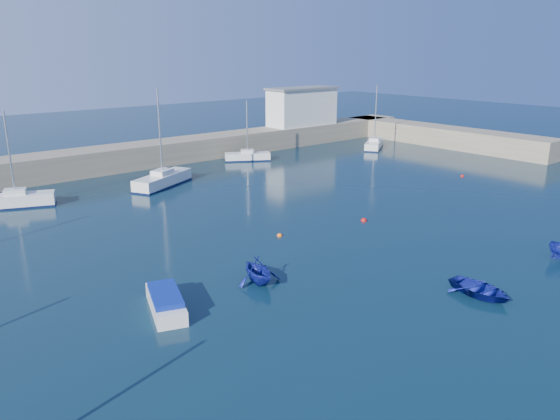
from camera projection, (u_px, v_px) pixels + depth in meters
ground at (478, 330)px, 26.41m from camera, size 220.00×220.00×0.00m
back_wall at (99, 161)px, 59.89m from camera, size 96.00×4.50×2.60m
right_arm at (442, 136)px, 76.63m from camera, size 4.50×32.00×2.60m
harbor_office at (302, 107)px, 77.25m from camera, size 10.00×4.00×5.00m
sailboat_5 at (16, 200)px, 46.81m from camera, size 6.41×3.91×8.27m
sailboat_6 at (163, 179)px, 54.01m from camera, size 7.45×5.12×9.59m
sailboat_7 at (248, 156)px, 66.31m from camera, size 5.45×4.09×7.22m
sailboat_8 at (374, 144)px, 74.59m from camera, size 6.38×5.07×8.44m
motorboat_1 at (166, 302)px, 28.26m from camera, size 2.85×4.56×1.06m
dinghy_center at (480, 289)px, 30.02m from camera, size 2.74×3.70×0.74m
dinghy_left at (258, 270)px, 31.56m from camera, size 3.04×3.37×1.56m
buoy_1 at (364, 221)px, 43.18m from camera, size 0.50×0.50×0.50m
buoy_3 at (280, 236)px, 39.71m from camera, size 0.41×0.41×0.41m
buoy_4 at (462, 176)px, 58.21m from camera, size 0.40×0.40×0.40m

